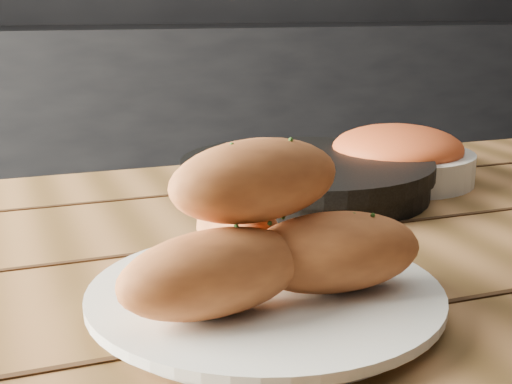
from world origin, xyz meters
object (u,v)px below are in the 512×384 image
at_px(skillet, 307,176).
at_px(bowl, 397,157).
at_px(plate, 265,297).
at_px(bread_rolls, 261,234).
at_px(table, 378,353).

relative_size(skillet, bowl, 2.11).
bearing_deg(skillet, plate, -120.04).
distance_m(plate, bread_rolls, 0.05).
bearing_deg(bowl, bread_rolls, -134.46).
xyz_separation_m(bread_rolls, bowl, (0.32, 0.33, -0.03)).
bearing_deg(skillet, bread_rolls, -120.49).
relative_size(plate, skillet, 0.64).
relative_size(table, skillet, 3.58).
bearing_deg(bowl, plate, -134.27).
bearing_deg(plate, bowl, 45.73).
distance_m(skillet, bowl, 0.14).
distance_m(bread_rolls, bowl, 0.46).
relative_size(table, bread_rolls, 6.26).
height_order(bread_rolls, skillet, bread_rolls).
relative_size(table, bowl, 7.56).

